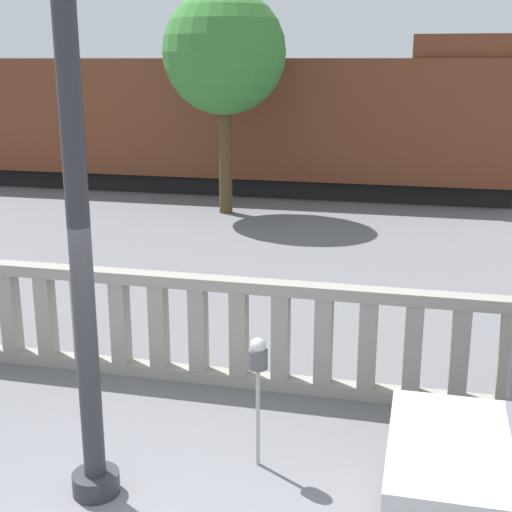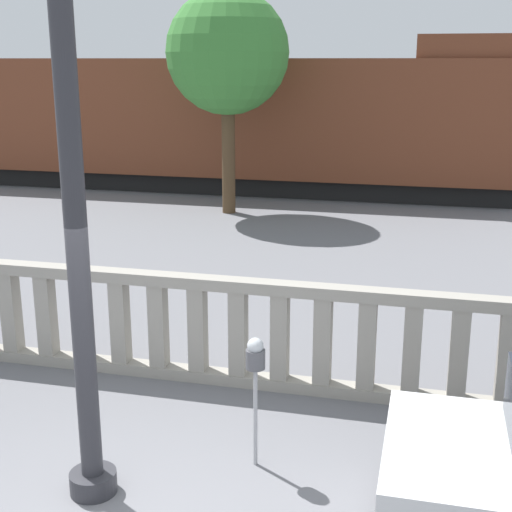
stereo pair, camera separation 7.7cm
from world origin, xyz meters
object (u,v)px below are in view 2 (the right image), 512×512
Objects in this scene: lamppost at (70,142)px; train_far at (353,103)px; train_near at (178,121)px; parking_meter at (255,363)px; tree_left at (227,53)px.

train_far is at bearing 92.05° from lamppost.
train_far is (3.72, 13.86, -0.18)m from train_near.
train_far is at bearing 94.76° from parking_meter.
parking_meter is at bearing -67.50° from train_near.
lamppost reaches higher than train_far.
train_near reaches higher than parking_meter.
parking_meter is 12.28m from tree_left.
train_near is at bearing 107.07° from lamppost.
tree_left is (-2.23, 12.20, 0.78)m from lamppost.
lamppost reaches higher than parking_meter.
train_near is 4.62m from tree_left.
lamppost is 4.35× the size of parking_meter.
lamppost is at bearing -72.93° from train_near.
parking_meter is at bearing -85.24° from train_far.
tree_left is (-3.55, 11.39, 2.90)m from parking_meter.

